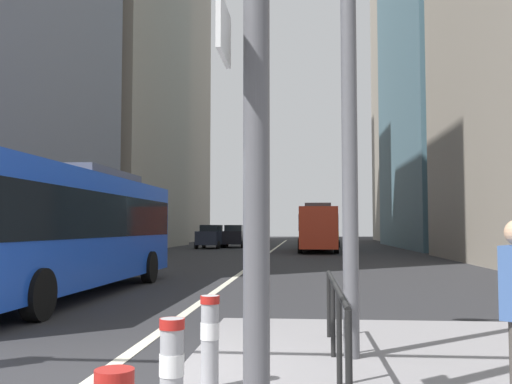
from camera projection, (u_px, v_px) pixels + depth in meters
The scene contains 15 objects.
ground_plane at pixel (252, 266), 26.15m from camera, with size 160.00×160.00×0.00m, color #28282B.
lane_centre_line at pixel (266, 255), 36.09m from camera, with size 0.20×80.00×0.01m, color beige.
office_tower_left_mid at pixel (90, 3), 49.31m from camera, with size 13.71×19.33×42.41m, color gray.
office_tower_left_far at pixel (157, 32), 71.81m from camera, with size 10.27×20.58×52.91m, color gray.
office_tower_right_mid at pixel (469, 4), 50.08m from camera, with size 13.11×22.04×42.82m, color slate.
office_tower_right_far at pixel (420, 102), 71.43m from camera, with size 10.18×16.47×34.99m, color gray.
city_bus_blue_oncoming at pixel (64, 225), 14.60m from camera, with size 2.80×11.55×3.40m.
city_bus_red_receding at pixel (317, 226), 41.61m from camera, with size 2.77×11.34×3.40m.
car_oncoming_mid at pixel (211, 236), 47.33m from camera, with size 2.19×4.27×1.94m.
car_receding_near at pixel (327, 236), 50.50m from camera, with size 2.10×4.62×1.94m.
car_receding_far at pixel (311, 235), 52.65m from camera, with size 2.07×4.09×1.94m.
car_oncoming_far at pixel (235, 236), 49.52m from camera, with size 2.10×4.31×1.94m.
bollard_right at pixel (172, 373), 4.34m from camera, with size 0.20×0.20×0.92m.
bollard_back at pixel (210, 337), 5.73m from camera, with size 0.20×0.20×0.93m.
pedestrian_railing at pixel (336, 306), 6.52m from camera, with size 0.06×3.91×0.98m.
Camera 1 is at (2.45, -6.19, 1.78)m, focal length 39.90 mm.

